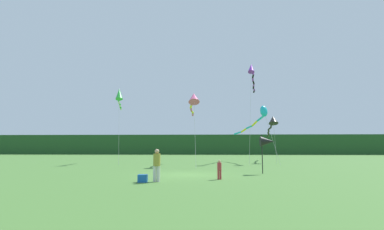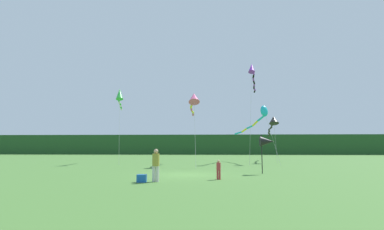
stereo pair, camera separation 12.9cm
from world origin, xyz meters
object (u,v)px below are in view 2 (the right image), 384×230
object	(u,v)px
person_adult	(156,163)
banner_flag_pole	(267,142)
kite_green	(120,96)
kite_purple	(252,72)
cooler_box	(142,178)
kite_cyan	(259,116)
person_child	(219,168)
kite_rainbow	(194,99)
kite_black	(273,122)

from	to	relation	value
person_adult	banner_flag_pole	size ratio (longest dim) A/B	0.64
kite_green	banner_flag_pole	bearing A→B (deg)	-38.47
person_adult	kite_purple	bearing A→B (deg)	66.46
cooler_box	kite_cyan	xyz separation A→B (m)	(9.00, 16.32, 4.85)
person_child	kite_green	distance (m)	18.62
cooler_box	kite_rainbow	bearing A→B (deg)	80.91
cooler_box	kite_cyan	size ratio (longest dim) A/B	0.06
banner_flag_pole	kite_rainbow	world-z (taller)	kite_rainbow
kite_green	kite_cyan	bearing A→B (deg)	3.05
kite_cyan	person_adult	bearing A→B (deg)	-117.38
kite_black	kite_cyan	world-z (taller)	kite_cyan
person_child	cooler_box	size ratio (longest dim) A/B	2.27
kite_rainbow	person_child	bearing A→B (deg)	-80.64
cooler_box	banner_flag_pole	size ratio (longest dim) A/B	0.18
kite_black	kite_cyan	xyz separation A→B (m)	(-1.93, -2.19, 0.46)
kite_black	kite_rainbow	size ratio (longest dim) A/B	0.98
cooler_box	kite_purple	distance (m)	23.18
person_adult	kite_cyan	bearing A→B (deg)	62.62
kite_cyan	banner_flag_pole	bearing A→B (deg)	-98.50
person_adult	kite_purple	size ratio (longest dim) A/B	0.14
person_child	kite_purple	world-z (taller)	kite_purple
cooler_box	kite_green	xyz separation A→B (m)	(-6.18, 15.51, 7.09)
person_child	cooler_box	bearing A→B (deg)	-160.64
kite_cyan	kite_rainbow	bearing A→B (deg)	-152.85
person_adult	cooler_box	xyz separation A→B (m)	(-0.66, -0.22, -0.73)
person_adult	cooler_box	size ratio (longest dim) A/B	3.56
cooler_box	person_child	bearing A→B (deg)	19.36
cooler_box	kite_black	bearing A→B (deg)	59.44
cooler_box	kite_green	distance (m)	18.14
kite_cyan	kite_rainbow	xyz separation A→B (m)	(-6.96, -3.57, 1.30)
kite_rainbow	kite_purple	bearing A→B (deg)	41.95
banner_flag_pole	kite_cyan	xyz separation A→B (m)	(1.72, 11.51, 2.94)
person_adult	person_child	world-z (taller)	person_adult
kite_green	person_adult	bearing A→B (deg)	-65.89
person_child	kite_green	size ratio (longest dim) A/B	0.13
person_child	kite_purple	distance (m)	20.64
kite_green	kite_purple	world-z (taller)	kite_purple
person_child	cooler_box	world-z (taller)	person_child
person_child	kite_green	bearing A→B (deg)	125.54
kite_cyan	kite_purple	bearing A→B (deg)	95.78
kite_green	kite_rainbow	xyz separation A→B (m)	(8.22, -2.76, -0.94)
person_child	kite_purple	xyz separation A→B (m)	(4.83, 17.41, 9.98)
banner_flag_pole	kite_purple	distance (m)	16.40
banner_flag_pole	kite_green	size ratio (longest dim) A/B	0.32
cooler_box	kite_cyan	world-z (taller)	kite_cyan
kite_cyan	kite_black	bearing A→B (deg)	48.60
banner_flag_pole	kite_green	distance (m)	17.96
person_adult	cooler_box	world-z (taller)	person_adult
kite_purple	kite_cyan	distance (m)	6.05
kite_cyan	kite_rainbow	world-z (taller)	kite_rainbow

